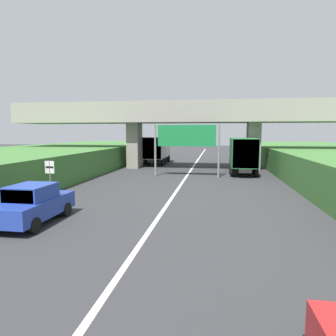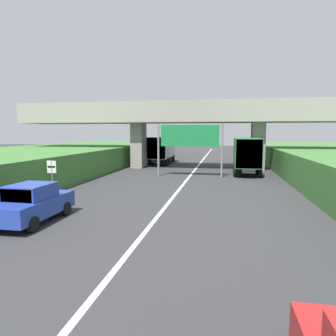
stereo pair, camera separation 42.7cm
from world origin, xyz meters
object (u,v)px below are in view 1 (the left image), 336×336
(truck_silver, at_px, (157,149))
(car_blue, at_px, (33,204))
(overhead_highway_sign, at_px, (187,139))
(speed_limit_sign, at_px, (50,173))
(truck_green, at_px, (242,154))
(construction_barrel_3, at_px, (50,195))

(truck_silver, height_order, car_blue, truck_silver)
(truck_silver, bearing_deg, overhead_highway_sign, -66.15)
(speed_limit_sign, bearing_deg, truck_green, 46.00)
(truck_silver, distance_m, construction_barrel_3, 22.37)
(truck_green, bearing_deg, truck_silver, 141.98)
(truck_green, height_order, construction_barrel_3, truck_green)
(overhead_highway_sign, bearing_deg, truck_silver, 113.85)
(speed_limit_sign, bearing_deg, construction_barrel_3, -60.24)
(truck_green, bearing_deg, speed_limit_sign, -134.00)
(construction_barrel_3, bearing_deg, truck_silver, 85.47)
(truck_silver, bearing_deg, car_blue, -90.93)
(truck_green, relative_size, construction_barrel_3, 8.11)
(overhead_highway_sign, bearing_deg, speed_limit_sign, -126.66)
(car_blue, bearing_deg, construction_barrel_3, 110.40)
(overhead_highway_sign, xyz_separation_m, car_blue, (-5.18, -15.08, -2.58))
(truck_green, height_order, truck_silver, same)
(truck_green, distance_m, truck_silver, 12.56)
(overhead_highway_sign, xyz_separation_m, construction_barrel_3, (-6.53, -11.47, -2.97))
(car_blue, bearing_deg, speed_limit_sign, 113.33)
(truck_silver, xyz_separation_m, car_blue, (-0.42, -25.86, -1.08))
(overhead_highway_sign, distance_m, speed_limit_sign, 12.55)
(speed_limit_sign, xyz_separation_m, truck_silver, (2.64, 20.72, 0.46))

